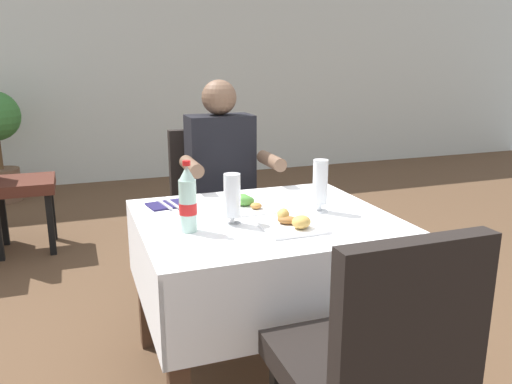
% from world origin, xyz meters
% --- Properties ---
extents(ground_plane, '(11.00, 11.00, 0.00)m').
position_xyz_m(ground_plane, '(0.00, 0.00, 0.00)').
color(ground_plane, brown).
extents(back_wall, '(11.00, 0.12, 2.81)m').
position_xyz_m(back_wall, '(0.00, 4.14, 1.41)').
color(back_wall, silver).
rests_on(back_wall, ground).
extents(main_dining_table, '(1.03, 0.90, 0.73)m').
position_xyz_m(main_dining_table, '(-0.10, 0.02, 0.56)').
color(main_dining_table, white).
rests_on(main_dining_table, ground).
extents(chair_far_diner_seat, '(0.44, 0.50, 0.97)m').
position_xyz_m(chair_far_diner_seat, '(-0.10, 0.87, 0.55)').
color(chair_far_diner_seat, black).
rests_on(chair_far_diner_seat, ground).
extents(chair_near_camera_side, '(0.44, 0.50, 0.97)m').
position_xyz_m(chair_near_camera_side, '(-0.10, -0.82, 0.55)').
color(chair_near_camera_side, black).
rests_on(chair_near_camera_side, ground).
extents(seated_diner_far, '(0.50, 0.46, 1.26)m').
position_xyz_m(seated_diner_far, '(-0.06, 0.76, 0.71)').
color(seated_diner_far, '#282D42').
rests_on(seated_diner_far, ground).
extents(plate_near_camera, '(0.23, 0.23, 0.07)m').
position_xyz_m(plate_near_camera, '(-0.05, -0.16, 0.75)').
color(plate_near_camera, white).
rests_on(plate_near_camera, main_dining_table).
extents(plate_far_diner, '(0.25, 0.25, 0.06)m').
position_xyz_m(plate_far_diner, '(-0.13, 0.17, 0.75)').
color(plate_far_diner, white).
rests_on(plate_far_diner, main_dining_table).
extents(beer_glass_left, '(0.07, 0.07, 0.21)m').
position_xyz_m(beer_glass_left, '(-0.26, -0.04, 0.83)').
color(beer_glass_left, white).
rests_on(beer_glass_left, main_dining_table).
extents(beer_glass_middle, '(0.07, 0.07, 0.23)m').
position_xyz_m(beer_glass_middle, '(0.15, 0.01, 0.85)').
color(beer_glass_middle, white).
rests_on(beer_glass_middle, main_dining_table).
extents(cola_bottle_primary, '(0.07, 0.07, 0.27)m').
position_xyz_m(cola_bottle_primary, '(-0.44, -0.06, 0.85)').
color(cola_bottle_primary, silver).
rests_on(cola_bottle_primary, main_dining_table).
extents(napkin_cutlery_set, '(0.19, 0.20, 0.01)m').
position_xyz_m(napkin_cutlery_set, '(-0.45, 0.32, 0.74)').
color(napkin_cutlery_set, '#231E4C').
rests_on(napkin_cutlery_set, main_dining_table).
extents(background_chair_right, '(0.50, 0.44, 0.97)m').
position_xyz_m(background_chair_right, '(-1.29, 2.03, 0.55)').
color(background_chair_right, '#4C2319').
rests_on(background_chair_right, ground).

